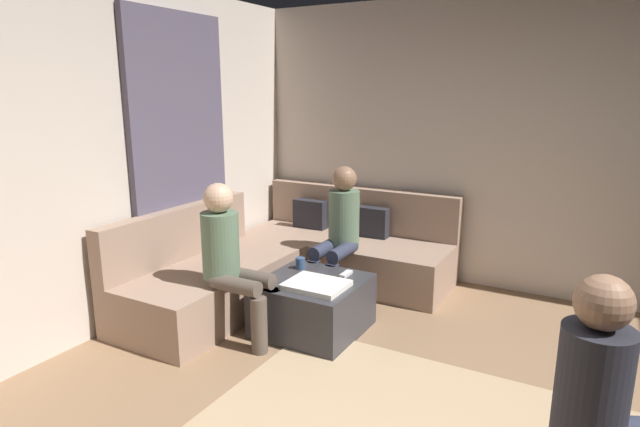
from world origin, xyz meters
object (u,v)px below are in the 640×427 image
Objects in this scene: ottoman at (313,305)px; person_on_couch_side at (231,256)px; coffee_mug at (300,263)px; person_on_armchair at (615,403)px; person_on_couch_back at (339,228)px; sectional_couch at (291,261)px; game_remote at (346,274)px.

person_on_couch_side is (-0.46, -0.41, 0.45)m from ottoman.
person_on_armchair is at bearing -29.88° from coffee_mug.
ottoman is 0.76m from person_on_couch_side.
ottoman is at bearing 100.65° from person_on_couch_back.
sectional_couch is at bearing 129.58° from coffee_mug.
person_on_couch_back and person_on_couch_side have the same top height.
sectional_couch is at bearing -172.06° from person_on_couch_side.
coffee_mug is (0.39, -0.47, 0.19)m from sectional_couch.
game_remote is at bearing -28.60° from sectional_couch.
ottoman is 0.38m from coffee_mug.
sectional_couch reaches higher than coffee_mug.
coffee_mug is 0.08× the size of person_on_couch_back.
sectional_couch reaches higher than game_remote.
person_on_couch_side is (-0.24, -0.59, 0.19)m from coffee_mug.
person_on_couch_side is at bearing -135.53° from game_remote.
ottoman is 0.36m from game_remote.
person_on_armchair is at bearing -35.74° from game_remote.
person_on_couch_back reaches higher than ottoman.
ottoman is 0.63× the size of person_on_couch_side.
sectional_couch is 17.00× the size of game_remote.
sectional_couch is 3.21m from person_on_armchair.
sectional_couch is 2.16× the size of person_on_armchair.
person_on_armchair is at bearing -28.74° from ottoman.
coffee_mug is at bearing -143.79° from person_on_armchair.
game_remote is 0.13× the size of person_on_armchair.
sectional_couch is at bearing 151.40° from game_remote.
person_on_armchair reaches higher than ottoman.
person_on_couch_back is 1.16m from person_on_couch_side.
game_remote is 2.30m from person_on_armchair.
ottoman is at bearing -129.29° from game_remote.
person_on_couch_back is at bearing 100.65° from ottoman.
sectional_couch is at bearing -147.64° from person_on_armchair.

